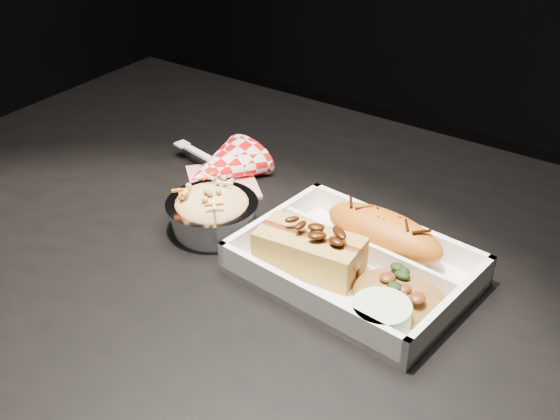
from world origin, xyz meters
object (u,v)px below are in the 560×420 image
object	(u,v)px
dining_table	(284,305)
napkin_fork	(221,168)
foil_coleslaw_cup	(212,210)
food_tray	(355,269)
hotdog	(309,248)
fried_pastry	(384,232)

from	to	relation	value
dining_table	napkin_fork	distance (m)	0.22
dining_table	foil_coleslaw_cup	distance (m)	0.15
dining_table	food_tray	xyz separation A→B (m)	(0.10, -0.00, 0.10)
dining_table	food_tray	world-z (taller)	food_tray
dining_table	napkin_fork	size ratio (longest dim) A/B	6.68
dining_table	napkin_fork	xyz separation A→B (m)	(-0.17, 0.09, 0.11)
napkin_fork	hotdog	bearing A→B (deg)	-15.93
food_tray	napkin_fork	world-z (taller)	napkin_fork
fried_pastry	dining_table	bearing A→B (deg)	-153.74
dining_table	hotdog	size ratio (longest dim) A/B	9.67
hotdog	napkin_fork	size ratio (longest dim) A/B	0.69
food_tray	hotdog	world-z (taller)	hotdog
hotdog	napkin_fork	xyz separation A→B (m)	(-0.22, 0.11, -0.02)
food_tray	napkin_fork	size ratio (longest dim) A/B	1.49
dining_table	fried_pastry	bearing A→B (deg)	26.26
dining_table	foil_coleslaw_cup	bearing A→B (deg)	-167.93
food_tray	hotdog	bearing A→B (deg)	-149.23
food_tray	hotdog	distance (m)	0.06
foil_coleslaw_cup	napkin_fork	world-z (taller)	napkin_fork
foil_coleslaw_cup	dining_table	bearing A→B (deg)	12.07
fried_pastry	hotdog	xyz separation A→B (m)	(-0.05, -0.08, 0.00)
dining_table	napkin_fork	bearing A→B (deg)	151.81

